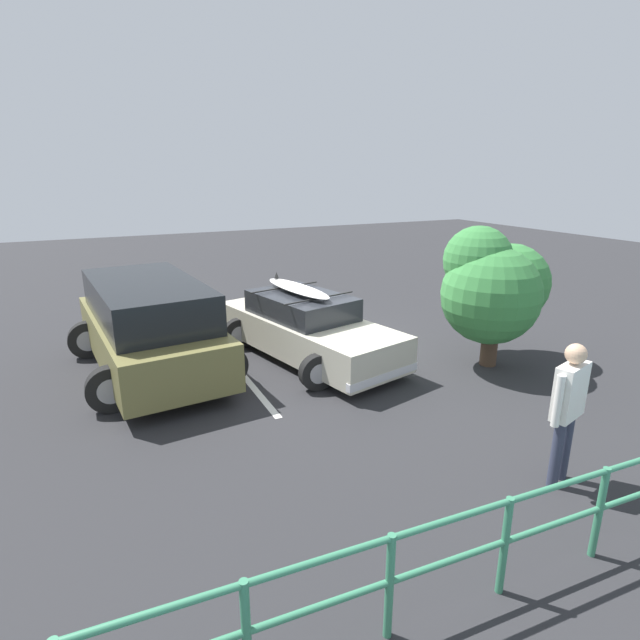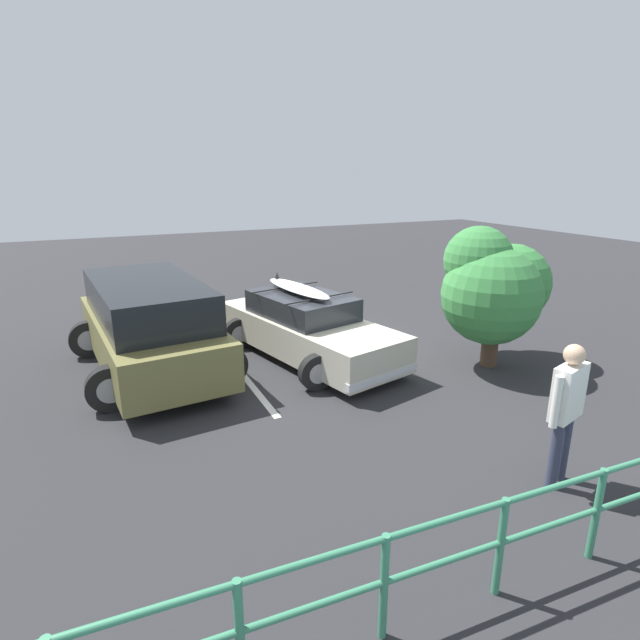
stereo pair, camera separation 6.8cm
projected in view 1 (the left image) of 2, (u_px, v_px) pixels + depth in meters
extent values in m
cube|color=#28282B|center=(334.00, 352.00, 10.43)|extent=(44.00, 44.00, 0.02)
cube|color=silver|center=(238.00, 369.00, 9.52)|extent=(0.12, 4.39, 0.00)
cube|color=#B7B29E|center=(307.00, 333.00, 9.98)|extent=(2.52, 4.61, 0.66)
cube|color=#23262B|center=(302.00, 305.00, 9.95)|extent=(1.83, 2.35, 0.44)
cube|color=silver|center=(383.00, 376.00, 8.44)|extent=(1.59, 0.46, 0.14)
cube|color=silver|center=(252.00, 319.00, 11.64)|extent=(1.59, 0.46, 0.14)
cylinder|color=black|center=(384.00, 352.00, 9.50)|extent=(0.64, 0.18, 0.64)
cylinder|color=#99999E|center=(384.00, 352.00, 9.50)|extent=(0.35, 0.19, 0.35)
cylinder|color=black|center=(317.00, 372.00, 8.54)|extent=(0.64, 0.18, 0.64)
cylinder|color=#99999E|center=(317.00, 372.00, 8.54)|extent=(0.35, 0.19, 0.35)
cylinder|color=black|center=(300.00, 320.00, 11.52)|extent=(0.64, 0.18, 0.64)
cylinder|color=#99999E|center=(300.00, 320.00, 11.52)|extent=(0.35, 0.19, 0.35)
cylinder|color=black|center=(238.00, 333.00, 10.56)|extent=(0.64, 0.18, 0.64)
cylinder|color=#99999E|center=(238.00, 333.00, 10.56)|extent=(0.35, 0.19, 0.35)
cylinder|color=black|center=(320.00, 298.00, 9.44)|extent=(1.62, 0.40, 0.03)
cylinder|color=black|center=(285.00, 287.00, 10.30)|extent=(1.62, 0.40, 0.03)
ellipsoid|color=white|center=(297.00, 288.00, 9.97)|extent=(0.82, 2.20, 0.09)
cone|color=black|center=(277.00, 275.00, 10.62)|extent=(0.10, 0.10, 0.14)
cube|color=brown|center=(151.00, 338.00, 9.28)|extent=(2.28, 4.73, 0.80)
cube|color=black|center=(147.00, 299.00, 9.06)|extent=(2.04, 3.71, 0.68)
cylinder|color=black|center=(126.00, 304.00, 11.21)|extent=(0.68, 0.24, 0.67)
cylinder|color=black|center=(226.00, 366.00, 8.69)|extent=(0.74, 0.22, 0.74)
cylinder|color=#99999E|center=(226.00, 366.00, 8.69)|extent=(0.41, 0.23, 0.41)
cylinder|color=black|center=(111.00, 389.00, 7.76)|extent=(0.74, 0.22, 0.74)
cylinder|color=#99999E|center=(111.00, 389.00, 7.76)|extent=(0.41, 0.23, 0.41)
cylinder|color=black|center=(182.00, 325.00, 10.95)|extent=(0.74, 0.22, 0.74)
cylinder|color=#99999E|center=(182.00, 325.00, 10.95)|extent=(0.41, 0.23, 0.41)
cylinder|color=black|center=(88.00, 340.00, 10.02)|extent=(0.74, 0.22, 0.74)
cylinder|color=#99999E|center=(88.00, 340.00, 10.02)|extent=(0.41, 0.23, 0.41)
cylinder|color=#33384C|center=(565.00, 446.00, 6.03)|extent=(0.13, 0.13, 0.87)
cylinder|color=#33384C|center=(556.00, 453.00, 5.88)|extent=(0.13, 0.13, 0.87)
cube|color=silver|center=(570.00, 391.00, 5.73)|extent=(0.55, 0.33, 0.66)
sphere|color=#D6A884|center=(576.00, 354.00, 5.60)|extent=(0.24, 0.24, 0.24)
cylinder|color=silver|center=(581.00, 386.00, 5.93)|extent=(0.09, 0.09, 0.62)
cylinder|color=silver|center=(558.00, 401.00, 5.55)|extent=(0.09, 0.09, 0.62)
cylinder|color=#387F5B|center=(599.00, 513.00, 4.78)|extent=(0.07, 0.07, 0.98)
cylinder|color=#387F5B|center=(504.00, 546.00, 4.35)|extent=(0.07, 0.07, 0.98)
cylinder|color=#387F5B|center=(389.00, 587.00, 3.93)|extent=(0.07, 0.07, 0.98)
cylinder|color=#387F5B|center=(247.00, 637.00, 3.50)|extent=(0.07, 0.07, 0.98)
cylinder|color=#387F5B|center=(454.00, 519.00, 4.01)|extent=(8.07, 0.46, 0.06)
cylinder|color=#387F5B|center=(450.00, 561.00, 4.13)|extent=(8.07, 0.46, 0.06)
cylinder|color=#4C3828|center=(489.00, 350.00, 9.65)|extent=(0.31, 0.31, 0.62)
sphere|color=#387F3D|center=(493.00, 301.00, 9.32)|extent=(1.53, 1.53, 1.53)
sphere|color=#387F3D|center=(507.00, 299.00, 9.50)|extent=(1.11, 1.11, 1.11)
sphere|color=#387F3D|center=(509.00, 283.00, 9.71)|extent=(1.54, 1.54, 1.54)
sphere|color=#387F3D|center=(487.00, 306.00, 9.42)|extent=(1.17, 1.17, 1.17)
sphere|color=#387F3D|center=(481.00, 281.00, 9.90)|extent=(1.15, 1.15, 1.15)
sphere|color=#387F3D|center=(491.00, 295.00, 9.17)|extent=(1.82, 1.82, 1.82)
sphere|color=#387F3D|center=(478.00, 260.00, 9.22)|extent=(1.27, 1.27, 1.27)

